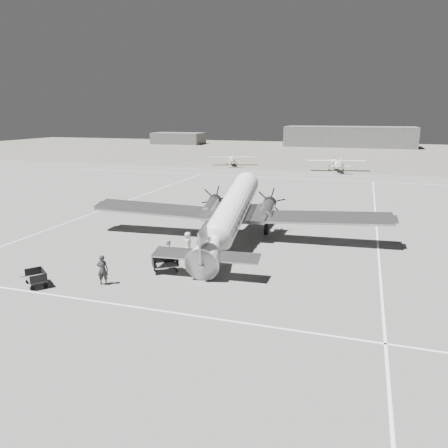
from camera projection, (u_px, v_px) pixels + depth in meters
The scene contains 16 objects.
ground at pixel (231, 243), 37.49m from camera, with size 260.00×260.00×0.00m, color slate.
taxi_line_near at pixel (159, 311), 24.56m from camera, with size 60.00×0.15×0.01m, color white.
taxi_line_right at pixel (379, 256), 33.94m from camera, with size 0.15×80.00×0.01m, color white.
taxi_line_left at pixel (111, 207), 52.04m from camera, with size 0.15×60.00×0.01m, color white.
taxi_line_horizon at pixel (299, 179), 74.42m from camera, with size 90.00×0.15×0.01m, color white.
grass_infield at pixel (327, 152), 125.20m from camera, with size 260.00×90.00×0.01m, color #5D5A4E.
hangar_main at pixel (349, 137), 145.99m from camera, with size 42.00×14.00×6.60m.
shed_secondary at pixel (178, 138), 159.41m from camera, with size 18.00×10.00×4.00m, color #555555.
dc3_airliner at pixel (231, 214), 36.65m from camera, with size 26.97×18.71×5.14m, color #B1B1B3, non-canonical shape.
light_plane_left at pixel (232, 161), 93.27m from camera, with size 9.90×8.03×2.06m, color white, non-canonical shape.
light_plane_right at pixel (337, 165), 83.71m from camera, with size 11.38×9.24×2.36m, color white, non-canonical shape.
baggage_cart_near at pixel (165, 265), 30.49m from camera, with size 1.86×1.31×1.05m, color #555555, non-canonical shape.
baggage_cart_far at pixel (36, 278), 28.01m from camera, with size 1.77×1.25×1.00m, color #555555, non-canonical shape.
ground_crew at pixel (103, 270), 28.13m from camera, with size 0.73×0.48×2.00m, color #2A2A2A.
ramp_agent at pixel (169, 250), 32.91m from camera, with size 0.79×0.61×1.62m, color silver.
passenger at pixel (188, 243), 34.11m from camera, with size 0.90×0.58×1.83m, color #B8B8B6.
Camera 1 is at (10.35, -34.43, 10.77)m, focal length 35.00 mm.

